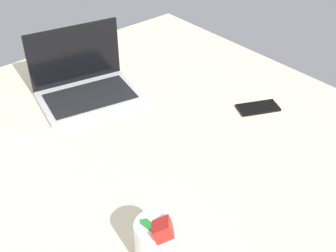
{
  "coord_description": "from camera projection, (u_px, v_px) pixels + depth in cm",
  "views": [
    {
      "loc": [
        -44.81,
        -89.08,
        99.82
      ],
      "look_at": [
        22.65,
        -9.31,
        24.0
      ],
      "focal_mm": 46.47,
      "sensor_mm": 36.0,
      "label": 1
    }
  ],
  "objects": [
    {
      "name": "snack_cup",
      "position": [
        156.0,
        240.0,
        0.95
      ],
      "size": [
        9.0,
        10.51,
        14.17
      ],
      "color": "silver",
      "rests_on": "bed_mattress"
    },
    {
      "name": "bed_mattress",
      "position": [
        91.0,
        180.0,
        1.32
      ],
      "size": [
        180.0,
        140.0,
        18.0
      ],
      "primitive_type": "cube",
      "color": "beige",
      "rests_on": "ground"
    },
    {
      "name": "cell_phone",
      "position": [
        258.0,
        108.0,
        1.47
      ],
      "size": [
        15.56,
        12.17,
        0.8
      ],
      "primitive_type": "cube",
      "rotation": [
        0.0,
        0.0,
        1.13
      ],
      "color": "black",
      "rests_on": "bed_mattress"
    },
    {
      "name": "laptop",
      "position": [
        85.0,
        85.0,
        1.52
      ],
      "size": [
        36.95,
        29.16,
        23.0
      ],
      "rotation": [
        0.0,
        0.0,
        -0.2
      ],
      "color": "#B7BABC",
      "rests_on": "bed_mattress"
    }
  ]
}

